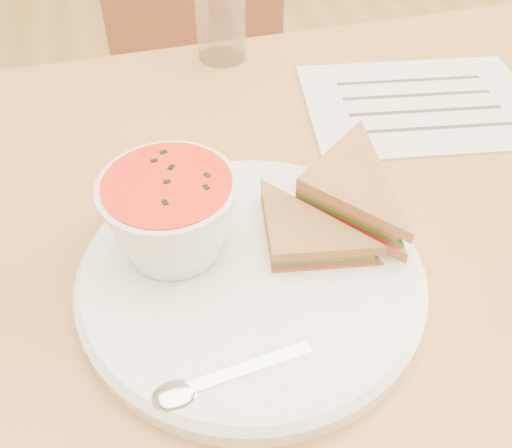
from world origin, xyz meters
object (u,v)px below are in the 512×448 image
object	(u,v)px
chair_far	(199,126)
plate	(251,276)
dining_table	(291,387)
condiment_shaker	(220,14)
soup_bowl	(172,219)

from	to	relation	value
chair_far	plate	size ratio (longest dim) A/B	2.88
dining_table	condiment_shaker	size ratio (longest dim) A/B	8.24
soup_bowl	chair_far	bearing A→B (deg)	79.07
condiment_shaker	dining_table	bearing A→B (deg)	-86.83
dining_table	soup_bowl	world-z (taller)	soup_bowl
plate	dining_table	bearing A→B (deg)	47.31
plate	condiment_shaker	world-z (taller)	condiment_shaker
chair_far	condiment_shaker	distance (m)	0.49
dining_table	condiment_shaker	xyz separation A→B (m)	(-0.02, 0.31, 0.44)
chair_far	dining_table	bearing A→B (deg)	103.40
dining_table	chair_far	bearing A→B (deg)	91.23
dining_table	plate	world-z (taller)	plate
soup_bowl	condiment_shaker	xyz separation A→B (m)	(0.12, 0.36, 0.01)
chair_far	condiment_shaker	bearing A→B (deg)	101.43
chair_far	plate	xyz separation A→B (m)	(-0.07, -0.70, 0.33)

